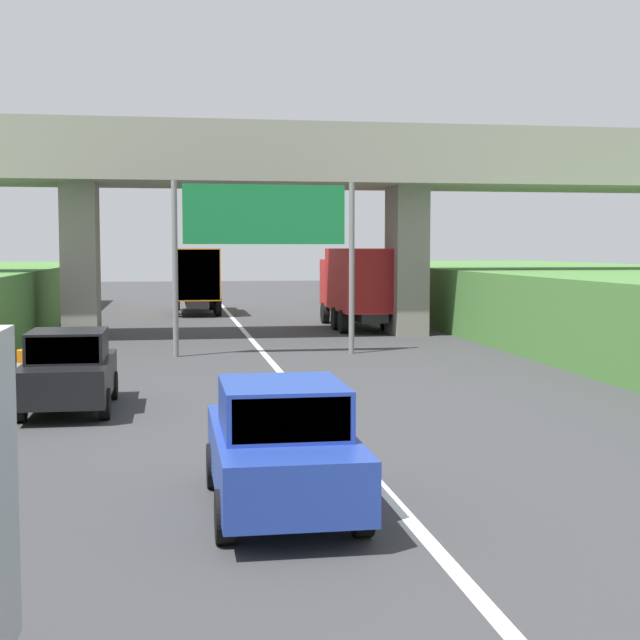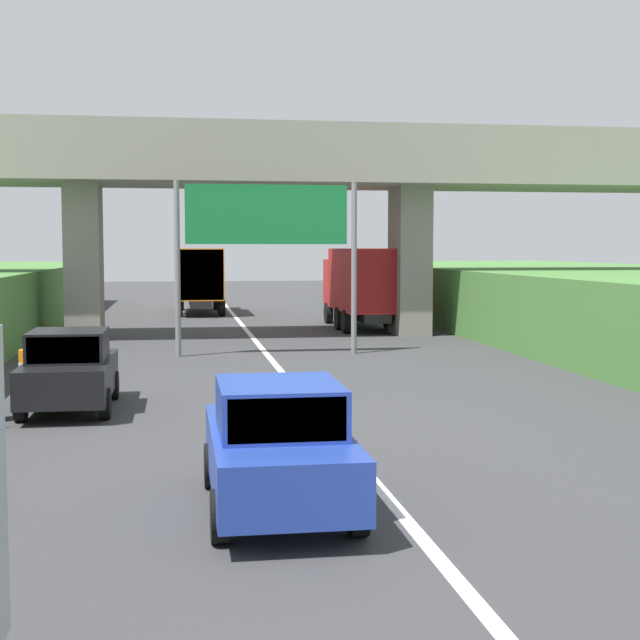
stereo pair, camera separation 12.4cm
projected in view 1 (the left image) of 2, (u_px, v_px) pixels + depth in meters
The scene contains 9 objects.
lane_centre_stripe at pixel (270, 360), 28.30m from camera, with size 0.20×102.21×0.01m, color white.
overpass_bridge at pixel (248, 179), 35.47m from camera, with size 40.00×4.80×8.08m.
overhead_highway_sign at pixel (265, 227), 29.36m from camera, with size 5.88×0.18×5.58m.
truck_red at pixel (358, 284), 39.48m from camera, with size 2.44×7.30×3.44m.
truck_orange at pixel (196, 277), 48.53m from camera, with size 2.44×7.30×3.44m.
car_black at pixel (69, 370), 19.51m from camera, with size 1.86×4.10×1.72m.
car_blue at pixel (282, 446), 12.03m from camera, with size 1.86×4.10×1.72m.
construction_barrel_4 at pixel (29, 367), 23.13m from camera, with size 0.57×0.57×0.90m.
construction_barrel_5 at pixel (49, 347), 27.95m from camera, with size 0.57×0.57×0.90m.
Camera 1 is at (-2.96, 3.11, 3.45)m, focal length 51.52 mm.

